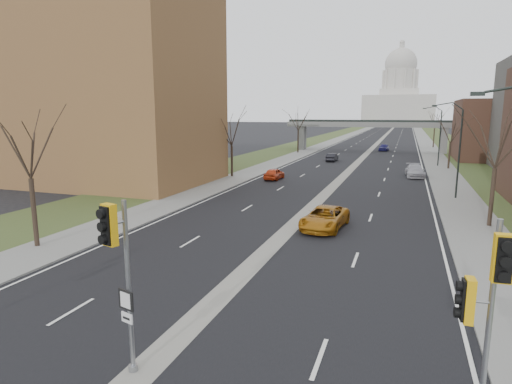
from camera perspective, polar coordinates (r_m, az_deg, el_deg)
The scene contains 26 objects.
ground at distance 15.02m, azimuth -13.73°, elevation -21.27°, with size 700.00×700.00×0.00m, color black.
road_surface at distance 160.93m, azimuth 16.91°, elevation 7.27°, with size 20.00×600.00×0.01m, color black.
median_strip at distance 160.93m, azimuth 16.91°, elevation 7.27°, with size 1.20×600.00×0.02m, color gray.
sidewalk_right at distance 160.83m, azimuth 21.21°, elevation 7.03°, with size 4.00×600.00×0.12m, color gray.
sidewalk_left at distance 161.91m, azimuth 12.64°, elevation 7.50°, with size 4.00×600.00×0.12m, color gray.
grass_verge_right at distance 161.12m, azimuth 23.36°, elevation 6.89°, with size 8.00×600.00×0.10m, color #354620.
grass_verge_left at distance 162.73m, azimuth 10.52°, elevation 7.59°, with size 8.00×600.00×0.10m, color #354620.
apartment_building at distance 52.55m, azimuth -20.49°, elevation 13.32°, with size 25.00×16.00×22.00m, color brown.
commercial_block_far at distance 81.96m, azimuth 29.99°, elevation 7.14°, with size 14.00×14.00×10.00m, color #482C21.
pedestrian_bridge at distance 90.91m, azimuth 14.95°, elevation 8.27°, with size 34.00×3.00×6.45m.
capitol at distance 330.83m, azimuth 18.52°, elevation 11.84°, with size 48.00×42.00×55.75m.
streetlight_mid at distance 42.75m, azimuth 24.68°, elevation 8.38°, with size 2.61×0.20×8.70m.
streetlight_far at distance 68.68m, azimuth 22.79°, elevation 8.97°, with size 2.61×0.20×8.70m.
tree_left_a at distance 27.50m, azimuth -28.27°, elevation 6.77°, with size 7.20×7.20×9.40m.
tree_left_b at distance 52.65m, azimuth -3.29°, elevation 8.74°, with size 6.75×6.75×8.81m.
tree_left_c at distance 85.02m, azimuth 5.69°, elevation 9.92°, with size 7.65×7.65×9.99m.
tree_right_a at distance 33.10m, azimuth 29.63°, elevation 7.07°, with size 7.20×7.20×9.40m.
tree_right_b at distance 65.86m, azimuth 24.62°, elevation 7.81°, with size 6.30×6.30×8.22m.
tree_right_c at distance 105.73m, azimuth 22.81°, elevation 9.27°, with size 7.65×7.65×9.99m.
signal_pole_median at distance 13.01m, azimuth -17.90°, elevation -8.30°, with size 0.71×0.90×5.39m.
signal_pole_right at distance 12.13m, azimuth 28.31°, elevation -11.81°, with size 0.99×0.92×5.33m.
car_left_near at distance 51.06m, azimuth 2.44°, elevation 2.46°, with size 1.64×4.07×1.39m, color #B93615.
car_left_far at distance 71.46m, azimuth 10.11°, elevation 4.58°, with size 1.40×4.01×1.32m, color black.
car_right_near at distance 29.76m, azimuth 9.15°, elevation -3.41°, with size 2.48×5.37×1.49m, color #A56411.
car_right_mid at distance 56.63m, azimuth 20.42°, elevation 2.67°, with size 2.12×5.22×1.51m, color #9C9BA2.
car_right_far at distance 93.65m, azimuth 16.68°, elevation 5.73°, with size 1.76×4.38×1.49m, color navy.
Camera 1 is at (7.24, -10.57, 7.84)m, focal length 30.00 mm.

